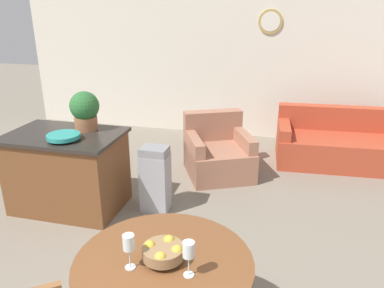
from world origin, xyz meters
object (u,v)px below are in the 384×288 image
dining_table (164,283)px  fruit_bowl (163,251)px  wine_glass_left (129,244)px  wine_glass_right (189,251)px  potted_plant (85,110)px  teal_bowl (64,136)px  trash_bin (155,179)px  couch (343,145)px  armchair (218,154)px  kitchen_island (68,171)px

dining_table → fruit_bowl: 0.24m
wine_glass_left → wine_glass_right: same height
wine_glass_right → potted_plant: (-1.69, 1.90, 0.20)m
teal_bowl → wine_glass_left: bearing=-47.9°
trash_bin → wine_glass_right: bearing=-64.8°
wine_glass_left → couch: 4.28m
wine_glass_left → armchair: 3.12m
dining_table → wine_glass_left: 0.39m
fruit_bowl → wine_glass_right: wine_glass_right is taller
wine_glass_left → wine_glass_right: bearing=3.4°
dining_table → trash_bin: 1.93m
wine_glass_left → trash_bin: bearing=105.7°
wine_glass_left → couch: (1.69, 3.87, -0.65)m
teal_bowl → armchair: (1.36, 1.51, -0.66)m
wine_glass_left → fruit_bowl: bearing=32.6°
teal_bowl → couch: size_ratio=0.18×
fruit_bowl → wine_glass_right: size_ratio=1.13×
couch → armchair: 1.91m
wine_glass_right → trash_bin: (-0.88, 1.88, -0.55)m
wine_glass_right → couch: bearing=70.9°
wine_glass_left → armchair: (-0.04, 3.06, -0.64)m
fruit_bowl → wine_glass_right: 0.23m
trash_bin → couch: couch is taller
fruit_bowl → trash_bin: size_ratio=0.34×
teal_bowl → armchair: bearing=48.1°
wine_glass_left → kitchen_island: wine_glass_left is taller
wine_glass_left → trash_bin: (-0.53, 1.90, -0.55)m
wine_glass_right → couch: wine_glass_right is taller
fruit_bowl → kitchen_island: 2.37m
wine_glass_right → kitchen_island: bearing=137.7°
trash_bin → teal_bowl: bearing=-157.5°
potted_plant → armchair: 1.92m
teal_bowl → armchair: size_ratio=0.30×
kitchen_island → teal_bowl: bearing=-55.8°
fruit_bowl → armchair: (-0.21, 2.95, -0.54)m
dining_table → armchair: bearing=94.0°
wine_glass_left → teal_bowl: 2.08m
dining_table → couch: size_ratio=0.57×
kitchen_island → dining_table: bearing=-43.7°
dining_table → fruit_bowl: (0.00, 0.00, 0.24)m
trash_bin → couch: (2.22, 1.98, -0.10)m
dining_table → wine_glass_right: bearing=-25.9°
fruit_bowl → teal_bowl: size_ratio=0.75×
potted_plant → couch: size_ratio=0.22×
armchair → dining_table: bearing=-111.8°
trash_bin → wine_glass_left: bearing=-74.3°
wine_glass_right → potted_plant: size_ratio=0.52×
fruit_bowl → teal_bowl: teal_bowl is taller
kitchen_island → wine_glass_left: bearing=-48.7°
wine_glass_right → teal_bowl: (-1.75, 1.52, 0.01)m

